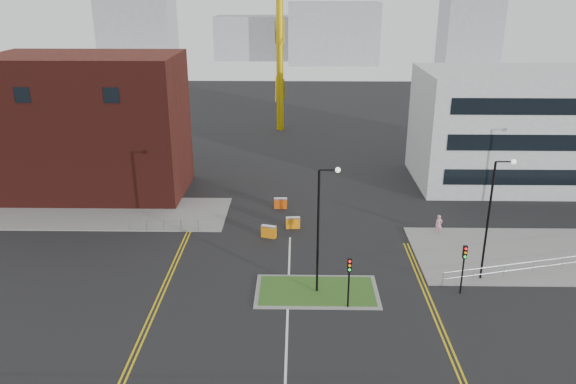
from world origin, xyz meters
name	(u,v)px	position (x,y,z in m)	size (l,w,h in m)	color
ground	(286,364)	(0.00, 0.00, 0.00)	(200.00, 200.00, 0.00)	black
pavement_left	(79,213)	(-20.00, 22.00, 0.06)	(28.00, 8.00, 0.12)	slate
pavement_right	(566,255)	(22.00, 14.00, 0.06)	(24.00, 10.00, 0.12)	slate
island_kerb	(317,291)	(2.00, 8.00, 0.04)	(8.60, 4.60, 0.08)	slate
grass_island	(317,291)	(2.00, 8.00, 0.06)	(8.00, 4.00, 0.12)	#28551C
brick_building	(62,127)	(-22.97, 28.00, 6.85)	(24.20, 10.07, 14.24)	#451511
office_block	(538,128)	(26.01, 31.97, 6.00)	(25.00, 12.20, 12.00)	#ACAFB1
streetlamp_island	(321,221)	(2.22, 8.00, 5.41)	(1.46, 0.36, 9.18)	black
streetlamp_right_near	(492,211)	(14.22, 10.00, 5.41)	(1.46, 0.36, 9.18)	black
traffic_light_island	(349,274)	(4.00, 5.98, 2.57)	(0.28, 0.33, 3.65)	black
traffic_light_right	(464,260)	(12.00, 7.98, 2.57)	(0.28, 0.33, 3.65)	black
railing_left	(164,224)	(-11.00, 18.00, 0.74)	(6.05, 0.05, 1.10)	gray
railing_right	(562,261)	(20.50, 11.50, 0.78)	(19.05, 5.05, 1.10)	gray
centre_line	(287,343)	(0.00, 2.00, 0.01)	(0.15, 30.00, 0.01)	silver
yellow_left_a	(167,277)	(-9.00, 10.00, 0.01)	(0.12, 24.00, 0.01)	gold
yellow_left_b	(171,277)	(-8.70, 10.00, 0.01)	(0.12, 24.00, 0.01)	gold
yellow_right_a	(430,308)	(9.50, 6.00, 0.01)	(0.12, 20.00, 0.01)	gold
yellow_right_b	(435,308)	(9.80, 6.00, 0.01)	(0.12, 20.00, 0.01)	gold
skyline_a	(137,24)	(-40.00, 120.00, 11.00)	(18.00, 12.00, 22.00)	gray
skyline_b	(333,33)	(10.00, 130.00, 8.00)	(24.00, 12.00, 16.00)	gray
skyline_c	(472,11)	(45.00, 125.00, 14.00)	(14.00, 12.00, 28.00)	gray
skyline_d	(268,38)	(-8.00, 140.00, 6.00)	(30.00, 12.00, 12.00)	gray
pedestrian	(439,225)	(12.78, 17.97, 0.86)	(0.63, 0.41, 1.73)	pink
barrier_left	(269,231)	(-1.82, 17.02, 0.58)	(1.33, 0.76, 1.06)	orange
barrier_mid	(293,222)	(0.22, 18.98, 0.56)	(1.26, 0.52, 1.03)	orange
barrier_right	(281,203)	(-1.00, 23.65, 0.56)	(1.24, 0.43, 1.04)	#CB490B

